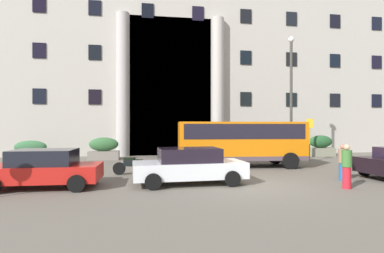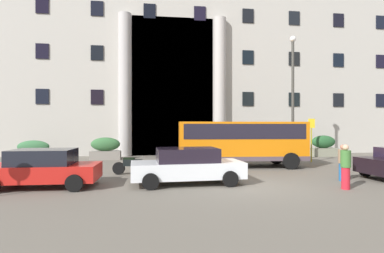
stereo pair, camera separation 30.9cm
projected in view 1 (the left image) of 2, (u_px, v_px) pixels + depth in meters
The scene contains 14 objects.
ground_plane at pixel (254, 187), 11.98m from camera, with size 80.00×64.00×0.12m, color #5C574D.
office_building_facade at pixel (190, 42), 29.23m from camera, with size 40.32×9.76×20.82m.
orange_minibus at pixel (240, 140), 17.59m from camera, with size 7.22×2.99×2.57m.
bus_stop_sign at pixel (310, 135), 19.93m from camera, with size 0.44×0.08×2.81m.
hedge_planter_west at pixel (31, 151), 20.85m from camera, with size 2.20×0.73×1.35m.
hedge_planter_entrance_left at pixel (201, 147), 22.62m from camera, with size 1.91×0.92×1.65m.
hedge_planter_entrance_right at pixel (104, 149), 21.22m from camera, with size 2.08×0.83×1.54m.
hedge_planter_far_east at pixel (321, 146), 23.88m from camera, with size 2.00×0.94×1.61m.
parked_sedan_second at pixel (189, 166), 12.38m from camera, with size 4.57×2.24×1.45m.
parked_estate_mid at pixel (44, 168), 11.57m from camera, with size 4.13×2.14×1.46m.
motorcycle_far_end at pixel (132, 165), 14.62m from camera, with size 1.95×0.70×0.89m.
pedestrian_man_red_shirt at pixel (347, 166), 11.45m from camera, with size 0.36×0.36×1.66m.
pedestrian_woman_with_bag at pixel (343, 162), 13.15m from camera, with size 0.36×0.36×1.55m.
lamppost_plaza_centre at pixel (291, 89), 20.31m from camera, with size 0.40×0.40×8.28m.
Camera 1 is at (-4.19, -11.47, 2.35)m, focal length 28.65 mm.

